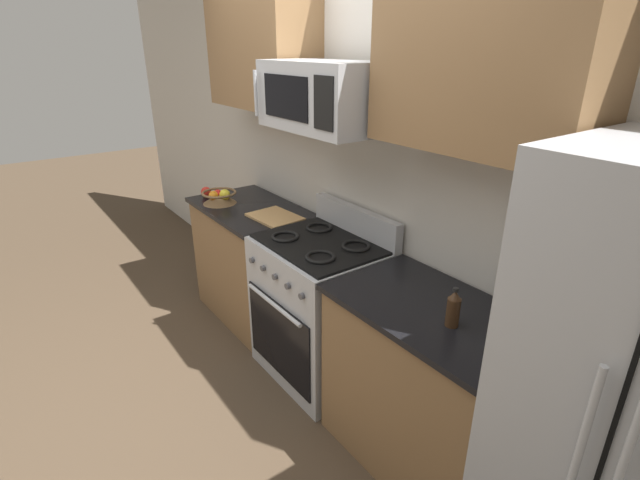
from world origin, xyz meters
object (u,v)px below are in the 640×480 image
at_px(microwave, 324,96).
at_px(bottle_soy, 453,309).
at_px(utensil_crock, 514,330).
at_px(fruit_basket, 219,197).
at_px(range_oven, 320,308).
at_px(apple_loose, 206,192).
at_px(cutting_board, 275,217).

xyz_separation_m(microwave, bottle_soy, (1.03, -0.08, -0.77)).
xyz_separation_m(utensil_crock, bottle_soy, (-0.23, -0.08, 0.01)).
bearing_deg(fruit_basket, bottle_soy, 2.43).
relative_size(range_oven, apple_loose, 13.66).
relative_size(microwave, bottle_soy, 4.10).
bearing_deg(utensil_crock, fruit_basket, -175.85).
bearing_deg(bottle_soy, fruit_basket, -177.57).
xyz_separation_m(apple_loose, cutting_board, (0.73, 0.18, -0.03)).
relative_size(microwave, apple_loose, 9.27).
distance_m(range_oven, microwave, 1.29).
relative_size(microwave, utensil_crock, 2.28).
relative_size(fruit_basket, apple_loose, 3.22).
bearing_deg(utensil_crock, bottle_soy, -161.06).
bearing_deg(range_oven, apple_loose, -172.80).
height_order(fruit_basket, cutting_board, fruit_basket).
height_order(range_oven, apple_loose, range_oven).
bearing_deg(microwave, apple_loose, -171.64).
bearing_deg(bottle_soy, range_oven, 176.84).
bearing_deg(range_oven, microwave, 90.05).
xyz_separation_m(fruit_basket, apple_loose, (-0.21, -0.02, -0.01)).
relative_size(utensil_crock, apple_loose, 4.06).
height_order(range_oven, fruit_basket, range_oven).
bearing_deg(microwave, bottle_soy, -4.63).
bearing_deg(cutting_board, bottle_soy, -2.80).
xyz_separation_m(microwave, utensil_crock, (1.26, -0.00, -0.78)).
relative_size(range_oven, bottle_soy, 6.04).
bearing_deg(apple_loose, cutting_board, 14.06).
distance_m(microwave, fruit_basket, 1.36).
distance_m(utensil_crock, cutting_board, 1.82).
bearing_deg(bottle_soy, cutting_board, 177.20).
distance_m(fruit_basket, apple_loose, 0.21).
bearing_deg(fruit_basket, cutting_board, 17.75).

